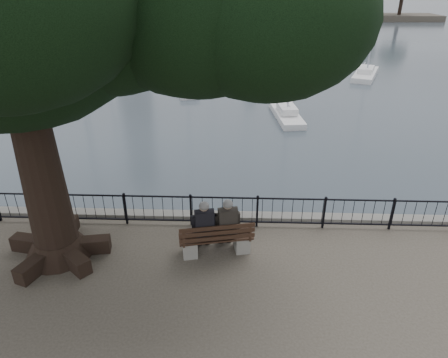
{
  "coord_description": "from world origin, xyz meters",
  "views": [
    {
      "loc": [
        0.39,
        -7.78,
        6.82
      ],
      "look_at": [
        0.0,
        2.5,
        1.6
      ],
      "focal_mm": 32.0,
      "sensor_mm": 36.0,
      "label": 1
    }
  ],
  "objects_px": {
    "person_left": "(204,228)",
    "person_right": "(227,226)",
    "lion_monument": "(252,22)",
    "bench": "(216,242)"
  },
  "relations": [
    {
      "from": "person_right",
      "to": "lion_monument",
      "type": "xyz_separation_m",
      "value": [
        1.88,
        48.62,
        0.6
      ]
    },
    {
      "from": "bench",
      "to": "person_left",
      "type": "bearing_deg",
      "value": 171.07
    },
    {
      "from": "person_left",
      "to": "person_right",
      "type": "distance_m",
      "value": 0.62
    },
    {
      "from": "bench",
      "to": "lion_monument",
      "type": "xyz_separation_m",
      "value": [
        2.16,
        48.79,
        1.0
      ]
    },
    {
      "from": "person_left",
      "to": "lion_monument",
      "type": "height_order",
      "value": "lion_monument"
    },
    {
      "from": "person_left",
      "to": "lion_monument",
      "type": "bearing_deg",
      "value": 87.07
    },
    {
      "from": "person_right",
      "to": "lion_monument",
      "type": "bearing_deg",
      "value": 87.79
    },
    {
      "from": "person_left",
      "to": "person_right",
      "type": "bearing_deg",
      "value": 11.27
    },
    {
      "from": "bench",
      "to": "person_right",
      "type": "bearing_deg",
      "value": 31.65
    },
    {
      "from": "person_left",
      "to": "lion_monument",
      "type": "distance_m",
      "value": 48.81
    }
  ]
}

